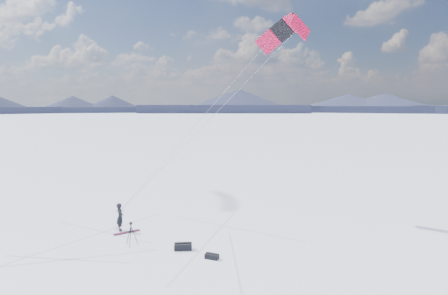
{
  "coord_description": "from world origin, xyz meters",
  "views": [
    {
      "loc": [
        2.33,
        -21.2,
        8.13
      ],
      "look_at": [
        5.16,
        3.26,
        5.21
      ],
      "focal_mm": 30.0,
      "sensor_mm": 36.0,
      "label": 1
    }
  ],
  "objects": [
    {
      "name": "snow_tracks",
      "position": [
        0.33,
        0.01,
        0.0
      ],
      "size": [
        17.62,
        10.25,
        0.01
      ],
      "color": "#A8B1D1",
      "rests_on": "ground"
    },
    {
      "name": "horizon_hills",
      "position": [
        -0.0,
        -0.0,
        3.48
      ],
      "size": [
        704.0,
        704.42,
        8.59
      ],
      "color": "black",
      "rests_on": "ground"
    },
    {
      "name": "snowboard",
      "position": [
        -1.16,
        2.16,
        0.02
      ],
      "size": [
        1.63,
        1.04,
        0.04
      ],
      "primitive_type": "cube",
      "rotation": [
        0.0,
        0.0,
        0.47
      ],
      "color": "maroon",
      "rests_on": "ground"
    },
    {
      "name": "gear_bag_b",
      "position": [
        3.86,
        -2.42,
        0.14
      ],
      "size": [
        0.79,
        0.65,
        0.32
      ],
      "rotation": [
        0.0,
        0.0,
        -0.52
      ],
      "color": "black",
      "rests_on": "ground"
    },
    {
      "name": "power_kite",
      "position": [
        9.46,
        3.83,
        12.96
      ],
      "size": [
        12.44,
        6.78,
        12.72
      ],
      "color": "red",
      "rests_on": "ground"
    },
    {
      "name": "snowkiter",
      "position": [
        -1.61,
        2.64,
        0.0
      ],
      "size": [
        0.58,
        0.74,
        1.8
      ],
      "primitive_type": "imported",
      "rotation": [
        0.0,
        0.0,
        1.81
      ],
      "color": "black",
      "rests_on": "ground"
    },
    {
      "name": "gear_bag_a",
      "position": [
        2.37,
        -1.01,
        0.19
      ],
      "size": [
        0.98,
        0.49,
        0.43
      ],
      "rotation": [
        0.0,
        0.0,
        -0.04
      ],
      "color": "black",
      "rests_on": "ground"
    },
    {
      "name": "ground",
      "position": [
        0.0,
        0.0,
        0.0
      ],
      "size": [
        1800.0,
        1800.0,
        0.0
      ],
      "primitive_type": "plane",
      "color": "white"
    },
    {
      "name": "tripod",
      "position": [
        -0.59,
        -0.04,
        0.9
      ],
      "size": [
        0.72,
        0.67,
        1.39
      ],
      "rotation": [
        0.0,
        0.0,
        0.39
      ],
      "color": "black",
      "rests_on": "ground"
    }
  ]
}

